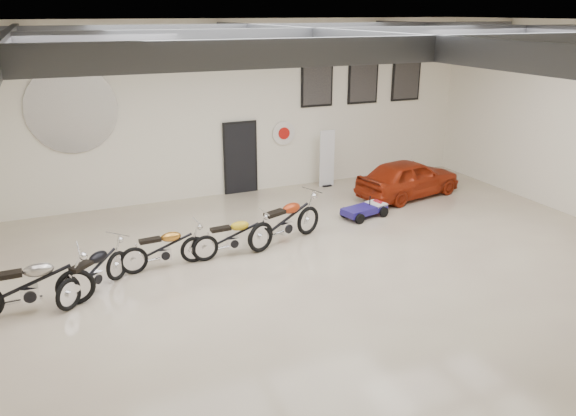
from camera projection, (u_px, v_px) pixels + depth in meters
name	position (u px, v px, depth m)	size (l,w,h in m)	color
floor	(311.00, 275.00, 11.65)	(16.00, 12.00, 0.01)	beige
ceiling	(315.00, 22.00, 9.99)	(16.00, 12.00, 0.01)	gray
back_wall	(222.00, 111.00, 16.02)	(16.00, 0.02, 5.00)	white
ceiling_beams	(314.00, 37.00, 10.07)	(15.80, 11.80, 0.32)	#4E5055
door	(240.00, 159.00, 16.64)	(0.92, 0.08, 2.10)	black
logo_plaque	(72.00, 110.00, 14.38)	(2.30, 0.06, 1.16)	silver
poster_left	(317.00, 84.00, 16.90)	(1.05, 0.08, 1.35)	black
poster_mid	(363.00, 82.00, 17.50)	(1.05, 0.08, 1.35)	black
poster_right	(406.00, 79.00, 18.09)	(1.05, 0.08, 1.35)	black
oil_sign	(284.00, 133.00, 16.95)	(0.72, 0.10, 0.72)	white
banner_stand	(327.00, 158.00, 17.29)	(0.49, 0.20, 1.81)	white
motorcycle_silver	(28.00, 284.00, 10.02)	(2.21, 0.69, 1.15)	silver
motorcycle_black	(93.00, 271.00, 10.74)	(1.90, 0.59, 0.99)	silver
motorcycle_gold	(164.00, 247.00, 11.84)	(1.84, 0.57, 0.96)	silver
motorcycle_yellow	(233.00, 236.00, 12.44)	(1.85, 0.57, 0.96)	silver
motorcycle_red	(285.00, 220.00, 13.12)	(2.19, 0.68, 1.14)	silver
go_kart	(368.00, 206.00, 14.93)	(1.54, 0.69, 0.56)	navy
vintage_car	(408.00, 178.00, 16.43)	(3.33, 1.34, 1.14)	#9A260E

